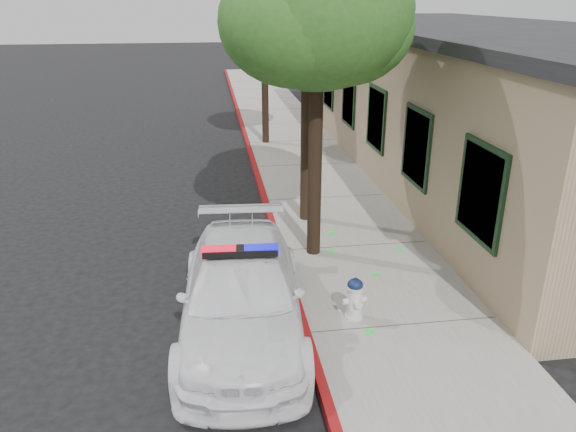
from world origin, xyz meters
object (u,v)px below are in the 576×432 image
Objects in this scene: street_tree_near at (318,17)px; street_tree_far at (265,28)px; fire_hydrant at (355,298)px; street_tree_mid at (307,27)px; clapboard_building at (468,96)px; police_car at (242,293)px.

street_tree_near reaches higher than street_tree_far.
fire_hydrant is 5.86m from street_tree_mid.
street_tree_far is at bearing 89.80° from street_tree_near.
street_tree_far reaches higher than clapboard_building.
street_tree_near is (-0.19, 2.49, 4.16)m from fire_hydrant.
street_tree_mid is (-5.84, -4.31, 2.28)m from clapboard_building.
clapboard_building is 3.70× the size of street_tree_mid.
clapboard_building reaches higher than fire_hydrant.
police_car is 0.93× the size of street_tree_far.
street_tree_mid is at bearing 84.34° from fire_hydrant.
clapboard_building is 3.45× the size of street_tree_near.
police_car is 1.81m from fire_hydrant.
police_car is at bearing -131.55° from clapboard_building.
police_car is 12.12m from street_tree_far.
street_tree_far reaches higher than fire_hydrant.
clapboard_building is 7.61m from street_tree_mid.
clapboard_building is 6.92m from street_tree_far.
fire_hydrant is 0.14× the size of street_tree_far.
street_tree_near is at bearing -94.27° from street_tree_mid.
fire_hydrant is 12.17m from street_tree_far.
street_tree_near is at bearing -90.20° from street_tree_far.
police_car is (-7.59, -8.57, -1.45)m from clapboard_building.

